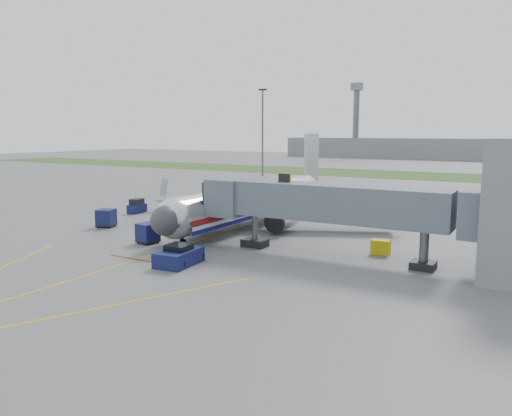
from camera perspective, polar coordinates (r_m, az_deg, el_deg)
The scene contains 16 objects.
ground at distance 45.36m, azimuth -9.94°, elevation -4.73°, with size 400.00×400.00×0.00m, color #565659.
grass_strip at distance 127.30m, azimuth 17.18°, elevation 3.60°, with size 300.00×25.00×0.01m, color #2D4C1E.
apron_markings at distance 40.18m, azimuth -16.80°, elevation -6.72°, with size 21.52×50.00×0.01m.
airliner at distance 57.15m, azimuth -0.12°, elevation 0.86°, with size 32.10×35.67×10.25m.
jet_bridge at distance 42.12m, azimuth 7.95°, elevation 0.48°, with size 25.30×4.00×6.90m.
light_mast_left at distance 119.04m, azimuth 0.75°, elevation 8.85°, with size 2.00×0.44×20.40m.
distant_terminal at distance 207.33m, azimuth 19.62°, elevation 6.41°, with size 120.00×14.00×8.00m, color slate.
control_tower at distance 210.24m, azimuth 11.37°, elevation 10.40°, with size 4.00×4.00×30.00m.
pushback_tug at distance 40.09m, azimuth -8.81°, elevation -5.47°, with size 2.80×4.18×1.65m.
baggage_tug at distance 66.63m, azimuth -13.46°, elevation 0.16°, with size 1.77×2.84×1.86m.
baggage_cart_a at distance 57.58m, azimuth -16.75°, elevation -1.10°, with size 2.37×2.37×1.98m.
baggage_cart_b at distance 48.30m, azimuth -12.27°, elevation -2.81°, with size 2.00×2.00×1.89m.
baggage_cart_c at distance 53.14m, azimuth -6.86°, elevation -1.68°, with size 1.98×1.98×1.81m.
belt_loader at distance 62.75m, azimuth -8.03°, elevation -0.42°, with size 2.66×5.04×2.38m.
ground_power_cart at distance 44.35m, azimuth 14.06°, elevation -4.36°, with size 1.62×1.13×1.25m.
ramp_worker at distance 59.32m, azimuth -9.95°, elevation -0.78°, with size 0.59×0.39×1.62m, color #BEDD1A.
Camera 1 is at (28.63, -33.60, 10.42)m, focal length 35.00 mm.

